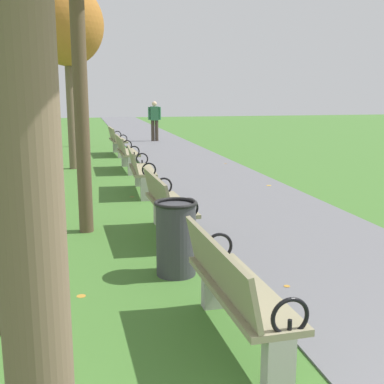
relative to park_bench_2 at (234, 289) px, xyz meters
name	(u,v)px	position (x,y,z in m)	size (l,w,h in m)	color
paved_walkway	(162,146)	(1.86, 15.05, -0.48)	(2.72, 44.00, 0.02)	slate
park_bench_2	(234,289)	(0.00, 0.00, 0.00)	(0.52, 1.61, 0.90)	gray
park_bench_3	(167,204)	(0.00, 3.11, 0.00)	(0.53, 1.62, 0.90)	gray
park_bench_4	(140,169)	(0.00, 6.30, 0.00)	(0.53, 1.62, 0.90)	gray
park_bench_5	(126,152)	(0.00, 9.28, 0.00)	(0.50, 1.61, 0.90)	gray
park_bench_6	(117,140)	(0.00, 12.61, 0.00)	(0.54, 1.62, 0.90)	gray
tree_4	(67,26)	(-1.35, 9.93, 3.16)	(1.86, 1.86, 4.71)	brown
tree_5	(82,43)	(-0.93, 15.46, 3.26)	(1.14, 1.14, 4.46)	#4C3D2D
pedestrian_walking	(155,119)	(1.87, 16.81, 0.44)	(0.53, 0.25, 1.62)	#3D3328
trash_bin	(176,238)	(-0.15, 1.67, -0.06)	(0.48, 0.48, 0.84)	#38383D
scattered_leaves	(177,217)	(0.35, 4.16, -0.47)	(4.96, 14.27, 0.02)	#BC842D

